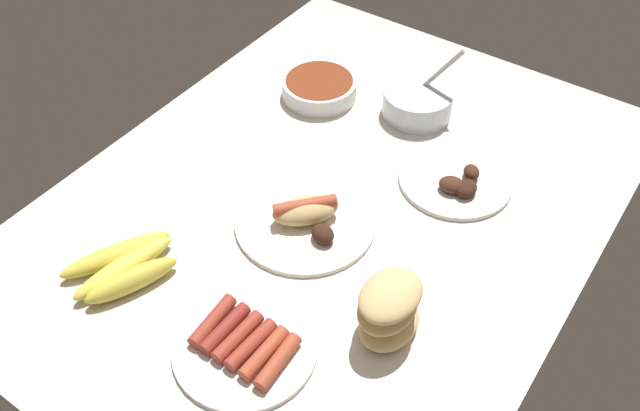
% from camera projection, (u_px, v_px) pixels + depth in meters
% --- Properties ---
extents(ground_plane, '(1.20, 0.90, 0.03)m').
position_uv_depth(ground_plane, '(332.00, 206.00, 1.29)').
color(ground_plane, silver).
extents(banana_bunch, '(0.20, 0.17, 0.04)m').
position_uv_depth(banana_bunch, '(124.00, 267.00, 1.15)').
color(banana_bunch, gold).
rests_on(banana_bunch, ground_plane).
extents(plate_grilled_meat, '(0.21, 0.21, 0.04)m').
position_uv_depth(plate_grilled_meat, '(457.00, 180.00, 1.31)').
color(plate_grilled_meat, white).
rests_on(plate_grilled_meat, ground_plane).
extents(plate_sausages, '(0.22, 0.22, 0.03)m').
position_uv_depth(plate_sausages, '(245.00, 344.00, 1.05)').
color(plate_sausages, white).
rests_on(plate_sausages, ground_plane).
extents(bowl_chili, '(0.16, 0.16, 0.04)m').
position_uv_depth(bowl_chili, '(319.00, 87.00, 1.49)').
color(bowl_chili, white).
rests_on(bowl_chili, ground_plane).
extents(bread_stack, '(0.12, 0.09, 0.11)m').
position_uv_depth(bread_stack, '(389.00, 308.00, 1.04)').
color(bread_stack, '#DBB77A').
rests_on(bread_stack, ground_plane).
extents(plate_hotdog_assembled, '(0.25, 0.25, 0.06)m').
position_uv_depth(plate_hotdog_assembled, '(306.00, 218.00, 1.23)').
color(plate_hotdog_assembled, white).
rests_on(plate_hotdog_assembled, ground_plane).
extents(bowl_coleslaw, '(0.14, 0.14, 0.16)m').
position_uv_depth(bowl_coleslaw, '(419.00, 101.00, 1.44)').
color(bowl_coleslaw, silver).
rests_on(bowl_coleslaw, ground_plane).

